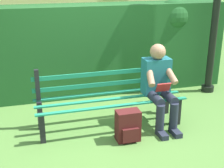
% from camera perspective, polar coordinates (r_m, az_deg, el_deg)
% --- Properties ---
extents(ground, '(60.00, 60.00, 0.00)m').
position_cam_1_polar(ground, '(4.58, -0.35, -7.60)').
color(ground, '#517F38').
extents(park_bench, '(2.07, 0.55, 0.86)m').
position_cam_1_polar(park_bench, '(4.47, -0.64, -2.32)').
color(park_bench, black).
rests_on(park_bench, ground).
extents(person_seated, '(0.44, 0.73, 1.16)m').
position_cam_1_polar(person_seated, '(4.47, 8.49, -0.01)').
color(person_seated, '#1E6672').
rests_on(person_seated, ground).
extents(hedge_backdrop, '(4.68, 0.72, 1.62)m').
position_cam_1_polar(hedge_backdrop, '(5.67, -2.56, 6.65)').
color(hedge_backdrop, '#1E5123').
rests_on(hedge_backdrop, ground).
extents(backpack, '(0.31, 0.26, 0.42)m').
position_cam_1_polar(backpack, '(4.14, 2.89, -7.55)').
color(backpack, '#4C1919').
rests_on(backpack, ground).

